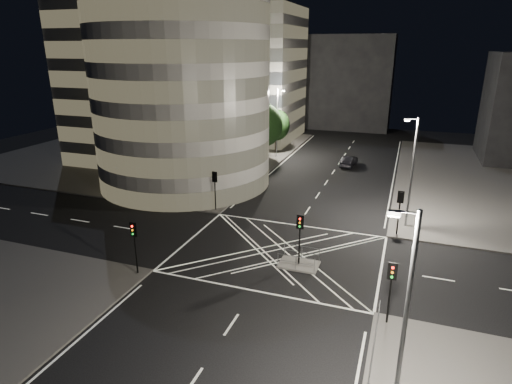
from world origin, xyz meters
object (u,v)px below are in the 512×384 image
at_px(traffic_signal_nr, 391,282).
at_px(street_lamp_right_far, 412,169).
at_px(traffic_signal_island, 300,231).
at_px(street_lamp_left_far, 277,121).
at_px(street_lamp_right_near, 404,315).
at_px(traffic_signal_nl, 134,238).
at_px(traffic_signal_fl, 215,184).
at_px(traffic_signal_fr, 400,204).
at_px(central_island, 299,265).
at_px(sedan, 349,161).
at_px(street_lamp_left_near, 229,146).

relative_size(traffic_signal_nr, street_lamp_right_far, 0.40).
distance_m(traffic_signal_island, street_lamp_left_far, 33.61).
bearing_deg(street_lamp_left_far, street_lamp_right_near, -66.79).
bearing_deg(street_lamp_right_near, street_lamp_left_far, 113.21).
height_order(traffic_signal_nl, traffic_signal_nr, same).
xyz_separation_m(traffic_signal_fl, street_lamp_right_near, (18.24, -20.80, 2.63)).
distance_m(traffic_signal_fr, street_lamp_right_near, 20.97).
relative_size(traffic_signal_nl, traffic_signal_island, 1.00).
xyz_separation_m(street_lamp_left_far, street_lamp_right_near, (18.87, -44.00, 0.00)).
distance_m(traffic_signal_island, street_lamp_right_far, 13.13).
xyz_separation_m(traffic_signal_fl, traffic_signal_fr, (17.60, 0.00, 0.00)).
relative_size(traffic_signal_fr, traffic_signal_nr, 1.00).
xyz_separation_m(street_lamp_right_far, street_lamp_right_near, (0.00, -23.00, 0.00)).
distance_m(central_island, traffic_signal_nr, 9.08).
bearing_deg(street_lamp_right_far, central_island, -125.30).
relative_size(traffic_signal_fr, traffic_signal_island, 1.00).
bearing_deg(traffic_signal_fr, traffic_signal_nl, -142.31).
relative_size(traffic_signal_island, sedan, 0.89).
xyz_separation_m(traffic_signal_nl, sedan, (10.30, 35.34, -2.17)).
bearing_deg(street_lamp_left_near, street_lamp_left_far, 90.00).
relative_size(traffic_signal_nl, traffic_signal_nr, 1.00).
bearing_deg(traffic_signal_fl, traffic_signal_island, -37.54).
height_order(central_island, traffic_signal_island, traffic_signal_island).
height_order(street_lamp_left_far, street_lamp_right_far, same).
bearing_deg(street_lamp_left_near, street_lamp_right_near, -54.03).
distance_m(street_lamp_right_far, sedan, 21.63).
bearing_deg(traffic_signal_nr, street_lamp_left_far, 116.36).
height_order(traffic_signal_island, street_lamp_left_near, street_lamp_left_near).
xyz_separation_m(street_lamp_right_far, sedan, (-7.94, 19.54, -4.80)).
relative_size(central_island, traffic_signal_fl, 0.75).
relative_size(central_island, sedan, 0.67).
distance_m(traffic_signal_fl, sedan, 24.16).
relative_size(street_lamp_left_far, sedan, 2.22).
bearing_deg(traffic_signal_island, street_lamp_right_far, 54.70).
distance_m(traffic_signal_island, street_lamp_left_near, 17.89).
bearing_deg(traffic_signal_fr, traffic_signal_island, -129.33).
distance_m(traffic_signal_fl, traffic_signal_fr, 17.60).
bearing_deg(traffic_signal_fr, street_lamp_left_near, 164.08).
bearing_deg(traffic_signal_island, central_island, 0.00).
xyz_separation_m(traffic_signal_fl, street_lamp_right_far, (18.24, 2.20, 2.63)).
xyz_separation_m(traffic_signal_nr, street_lamp_right_near, (0.64, -7.20, 2.63)).
distance_m(traffic_signal_nl, traffic_signal_nr, 17.60).
height_order(traffic_signal_nl, street_lamp_right_far, street_lamp_right_far).
height_order(traffic_signal_island, street_lamp_left_far, street_lamp_left_far).
relative_size(street_lamp_left_near, street_lamp_right_near, 1.00).
relative_size(traffic_signal_nr, sedan, 0.89).
bearing_deg(sedan, traffic_signal_fl, 70.34).
xyz_separation_m(central_island, traffic_signal_nl, (-10.80, -5.30, 2.84)).
xyz_separation_m(traffic_signal_nl, traffic_signal_nr, (17.60, 0.00, 0.00)).
xyz_separation_m(central_island, traffic_signal_fr, (6.80, 8.30, 2.84)).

